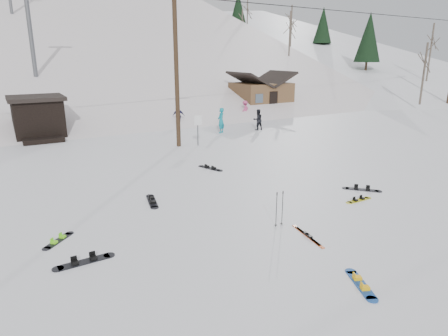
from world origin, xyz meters
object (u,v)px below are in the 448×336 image
hero_snowboard (361,284)px  cabin (261,96)px  utility_pole (176,67)px  hero_skis (308,236)px

hero_snowboard → cabin: bearing=-6.1°
utility_pole → hero_snowboard: 16.93m
hero_skis → cabin: bearing=67.7°
hero_skis → utility_pole: bearing=92.9°
cabin → hero_skis: (-14.56, -23.41, -1.46)m
utility_pole → hero_snowboard: bearing=-97.9°
utility_pole → cabin: utility_pole is taller
utility_pole → cabin: bearing=37.6°
hero_snowboard → hero_skis: 2.79m
utility_pole → hero_skis: (-1.56, -13.41, -4.66)m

